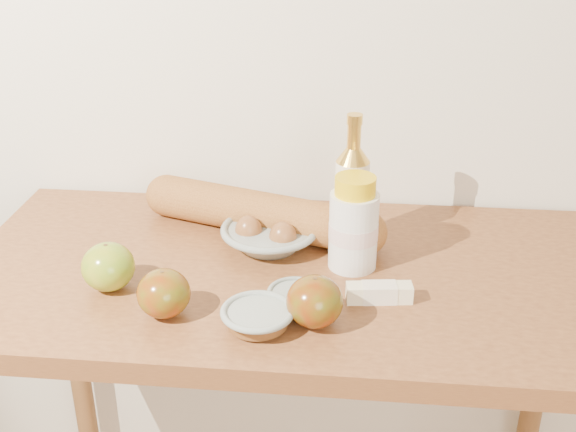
% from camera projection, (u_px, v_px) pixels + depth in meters
% --- Properties ---
extents(back_wall, '(3.50, 0.02, 2.60)m').
position_uv_depth(back_wall, '(306.00, 10.00, 1.43)').
color(back_wall, beige).
rests_on(back_wall, ground).
extents(table, '(1.20, 0.60, 0.90)m').
position_uv_depth(table, '(290.00, 325.00, 1.36)').
color(table, brown).
rests_on(table, ground).
extents(bourbon_bottle, '(0.07, 0.07, 0.26)m').
position_uv_depth(bourbon_bottle, '(352.00, 194.00, 1.35)').
color(bourbon_bottle, '#F3E7CE').
rests_on(bourbon_bottle, table).
extents(cream_bottle, '(0.11, 0.11, 0.18)m').
position_uv_depth(cream_bottle, '(354.00, 226.00, 1.28)').
color(cream_bottle, white).
rests_on(cream_bottle, table).
extents(egg_bowl, '(0.23, 0.23, 0.07)m').
position_uv_depth(egg_bowl, '(270.00, 233.00, 1.38)').
color(egg_bowl, gray).
rests_on(egg_bowl, table).
extents(baguette, '(0.52, 0.24, 0.09)m').
position_uv_depth(baguette, '(260.00, 213.00, 1.42)').
color(baguette, '#A76C33').
rests_on(baguette, table).
extents(apple_yellowgreen, '(0.12, 0.12, 0.08)m').
position_uv_depth(apple_yellowgreen, '(108.00, 267.00, 1.23)').
color(apple_yellowgreen, '#A79921').
rests_on(apple_yellowgreen, table).
extents(apple_redgreen_front, '(0.11, 0.11, 0.08)m').
position_uv_depth(apple_redgreen_front, '(164.00, 293.00, 1.16)').
color(apple_redgreen_front, '#950F08').
rests_on(apple_redgreen_front, table).
extents(apple_redgreen_right, '(0.11, 0.11, 0.08)m').
position_uv_depth(apple_redgreen_right, '(315.00, 301.00, 1.13)').
color(apple_redgreen_right, maroon).
rests_on(apple_redgreen_right, table).
extents(sugar_bowl, '(0.13, 0.13, 0.03)m').
position_uv_depth(sugar_bowl, '(258.00, 317.00, 1.14)').
color(sugar_bowl, gray).
rests_on(sugar_bowl, table).
extents(syrup_bowl, '(0.12, 0.12, 0.03)m').
position_uv_depth(syrup_bowl, '(295.00, 296.00, 1.20)').
color(syrup_bowl, gray).
rests_on(syrup_bowl, table).
extents(butter_stick, '(0.11, 0.04, 0.03)m').
position_uv_depth(butter_stick, '(379.00, 293.00, 1.20)').
color(butter_stick, beige).
rests_on(butter_stick, table).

